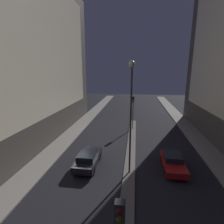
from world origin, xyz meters
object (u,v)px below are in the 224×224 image
at_px(car_left_lane, 88,159).
at_px(car_right_lane, 173,162).
at_px(traffic_light_mid, 133,105).
at_px(street_lamp, 131,103).

bearing_deg(car_left_lane, car_right_lane, 4.08).
bearing_deg(car_left_lane, traffic_light_mid, 70.96).
xyz_separation_m(car_left_lane, car_right_lane, (7.98, 0.57, -0.03)).
distance_m(street_lamp, car_right_lane, 7.06).
height_order(street_lamp, car_right_lane, street_lamp).
xyz_separation_m(street_lamp, car_right_lane, (3.99, 1.25, -5.68)).
bearing_deg(street_lamp, car_left_lane, 170.31).
bearing_deg(traffic_light_mid, car_right_lane, -70.05).
distance_m(car_left_lane, car_right_lane, 8.00).
relative_size(traffic_light_mid, street_lamp, 0.53).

